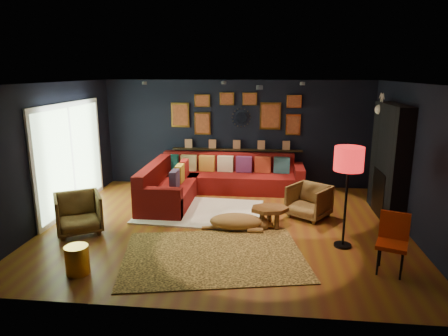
# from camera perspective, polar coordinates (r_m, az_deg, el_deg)

# --- Properties ---
(floor) EXTENTS (6.50, 6.50, 0.00)m
(floor) POSITION_cam_1_polar(r_m,az_deg,el_deg) (7.52, 0.19, -8.19)
(floor) COLOR brown
(floor) RESTS_ON ground
(room_walls) EXTENTS (6.50, 6.50, 6.50)m
(room_walls) POSITION_cam_1_polar(r_m,az_deg,el_deg) (7.08, 0.20, 3.87)
(room_walls) COLOR black
(room_walls) RESTS_ON ground
(sectional) EXTENTS (3.41, 2.69, 0.86)m
(sectional) POSITION_cam_1_polar(r_m,az_deg,el_deg) (9.19, -2.44, -1.97)
(sectional) COLOR #690D0A
(sectional) RESTS_ON ground
(ledge) EXTENTS (3.20, 0.12, 0.04)m
(ledge) POSITION_cam_1_polar(r_m,az_deg,el_deg) (9.83, 1.83, 2.64)
(ledge) COLOR black
(ledge) RESTS_ON room_walls
(gallery_wall) EXTENTS (3.15, 0.04, 1.02)m
(gallery_wall) POSITION_cam_1_polar(r_m,az_deg,el_deg) (9.73, 1.80, 7.82)
(gallery_wall) COLOR gold
(gallery_wall) RESTS_ON room_walls
(sunburst_mirror) EXTENTS (0.47, 0.16, 0.47)m
(sunburst_mirror) POSITION_cam_1_polar(r_m,az_deg,el_deg) (9.74, 2.47, 7.18)
(sunburst_mirror) COLOR silver
(sunburst_mirror) RESTS_ON room_walls
(fireplace) EXTENTS (0.31, 1.60, 2.20)m
(fireplace) POSITION_cam_1_polar(r_m,az_deg,el_deg) (8.38, 22.43, 0.38)
(fireplace) COLOR black
(fireplace) RESTS_ON ground
(deer_head) EXTENTS (0.50, 0.28, 0.45)m
(deer_head) POSITION_cam_1_polar(r_m,az_deg,el_deg) (8.71, 22.44, 7.73)
(deer_head) COLOR white
(deer_head) RESTS_ON fireplace
(sliding_door) EXTENTS (0.06, 2.80, 2.20)m
(sliding_door) POSITION_cam_1_polar(r_m,az_deg,el_deg) (8.67, -21.00, 1.46)
(sliding_door) COLOR white
(sliding_door) RESTS_ON ground
(ceiling_spots) EXTENTS (3.30, 2.50, 0.06)m
(ceiling_spots) POSITION_cam_1_polar(r_m,az_deg,el_deg) (7.78, 0.83, 11.91)
(ceiling_spots) COLOR black
(ceiling_spots) RESTS_ON room_walls
(shag_rug) EXTENTS (2.53, 1.92, 0.03)m
(shag_rug) POSITION_cam_1_polar(r_m,az_deg,el_deg) (8.18, -3.36, -6.23)
(shag_rug) COLOR white
(shag_rug) RESTS_ON ground
(leopard_rug) EXTENTS (3.11, 2.49, 0.02)m
(leopard_rug) POSITION_cam_1_polar(r_m,az_deg,el_deg) (6.35, -1.50, -12.39)
(leopard_rug) COLOR #D6AD53
(leopard_rug) RESTS_ON ground
(coffee_table) EXTENTS (0.80, 0.67, 0.35)m
(coffee_table) POSITION_cam_1_polar(r_m,az_deg,el_deg) (7.36, 6.52, -6.12)
(coffee_table) COLOR brown
(coffee_table) RESTS_ON shag_rug
(pouf) EXTENTS (0.52, 0.52, 0.34)m
(pouf) POSITION_cam_1_polar(r_m,az_deg,el_deg) (8.08, -8.72, -5.23)
(pouf) COLOR #A51B25
(pouf) RESTS_ON shag_rug
(armchair_left) EXTENTS (1.01, 0.99, 0.78)m
(armchair_left) POSITION_cam_1_polar(r_m,az_deg,el_deg) (7.53, -20.11, -5.85)
(armchair_left) COLOR #BA8A45
(armchair_left) RESTS_ON ground
(armchair_right) EXTENTS (0.95, 0.94, 0.72)m
(armchair_right) POSITION_cam_1_polar(r_m,az_deg,el_deg) (7.97, 12.05, -4.47)
(armchair_right) COLOR #BA8A45
(armchair_right) RESTS_ON ground
(gold_stool) EXTENTS (0.33, 0.33, 0.41)m
(gold_stool) POSITION_cam_1_polar(r_m,az_deg,el_deg) (6.14, -20.23, -12.22)
(gold_stool) COLOR gold
(gold_stool) RESTS_ON ground
(orange_chair) EXTENTS (0.52, 0.52, 0.86)m
(orange_chair) POSITION_cam_1_polar(r_m,az_deg,el_deg) (6.21, 22.99, -9.16)
(orange_chair) COLOR black
(orange_chair) RESTS_ON ground
(floor_lamp) EXTENTS (0.46, 0.46, 1.66)m
(floor_lamp) POSITION_cam_1_polar(r_m,az_deg,el_deg) (6.51, 17.38, 0.64)
(floor_lamp) COLOR black
(floor_lamp) RESTS_ON ground
(dog) EXTENTS (1.33, 0.72, 0.41)m
(dog) POSITION_cam_1_polar(r_m,az_deg,el_deg) (7.23, 1.73, -7.22)
(dog) COLOR #A07145
(dog) RESTS_ON leopard_rug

